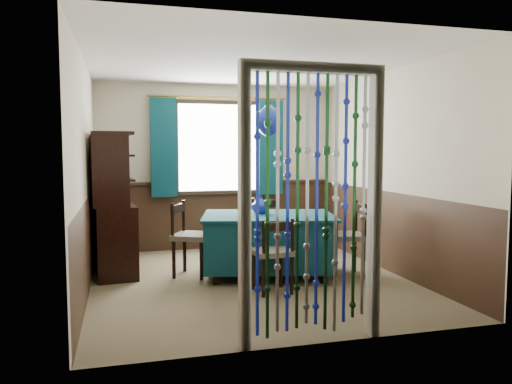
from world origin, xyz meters
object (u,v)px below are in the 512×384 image
object	(u,v)px
chair_right	(348,237)
vase_sideboard	(117,194)
chair_near	(274,253)
chair_left	(190,237)
vase_table	(260,205)
bowl_shelf	(116,176)
sideboard	(112,224)
pendant_lamp	(269,121)
chair_far	(267,229)
dining_table	(268,240)

from	to	relation	value
chair_right	vase_sideboard	distance (m)	3.00
chair_near	chair_right	bearing A→B (deg)	18.73
vase_sideboard	chair_left	bearing A→B (deg)	-41.99
vase_table	bowl_shelf	distance (m)	1.78
sideboard	chair_right	bearing A→B (deg)	-25.58
bowl_shelf	vase_sideboard	size ratio (longest dim) A/B	1.35
pendant_lamp	vase_sideboard	distance (m)	2.23
chair_left	sideboard	distance (m)	1.04
pendant_lamp	vase_table	size ratio (longest dim) A/B	4.02
vase_sideboard	chair_far	bearing A→B (deg)	-11.32
pendant_lamp	vase_table	bearing A→B (deg)	115.10
dining_table	bowl_shelf	xyz separation A→B (m)	(-1.76, 0.54, 0.78)
chair_left	vase_sideboard	distance (m)	1.23
chair_far	sideboard	world-z (taller)	sideboard
chair_near	pendant_lamp	distance (m)	1.60
chair_left	dining_table	bearing A→B (deg)	101.71
chair_far	pendant_lamp	world-z (taller)	pendant_lamp
chair_left	chair_right	distance (m)	1.90
chair_right	chair_far	bearing A→B (deg)	50.30
chair_left	bowl_shelf	xyz separation A→B (m)	(-0.85, 0.28, 0.73)
sideboard	vase_table	world-z (taller)	sideboard
dining_table	vase_sideboard	distance (m)	2.09
pendant_lamp	vase_sideboard	bearing A→B (deg)	149.85
sideboard	vase_sideboard	distance (m)	0.45
chair_left	vase_table	bearing A→B (deg)	109.21
chair_left	vase_sideboard	world-z (taller)	vase_sideboard
chair_right	pendant_lamp	bearing A→B (deg)	84.89
dining_table	chair_near	distance (m)	0.73
chair_left	sideboard	size ratio (longest dim) A/B	0.52
chair_right	vase_sideboard	xyz separation A→B (m)	(-2.67, 1.27, 0.47)
dining_table	chair_right	bearing A→B (deg)	-1.92
sideboard	vase_table	bearing A→B (deg)	-24.70
bowl_shelf	vase_table	bearing A→B (deg)	-13.52
chair_right	vase_table	xyz separation A→B (m)	(-0.98, 0.39, 0.37)
vase_sideboard	dining_table	bearing A→B (deg)	-30.15
chair_near	chair_left	world-z (taller)	chair_left
chair_left	bowl_shelf	world-z (taller)	bowl_shelf
sideboard	vase_table	distance (m)	1.87
dining_table	vase_sideboard	size ratio (longest dim) A/B	10.35
pendant_lamp	sideboard	bearing A→B (deg)	157.81
chair_right	bowl_shelf	world-z (taller)	bowl_shelf
chair_left	pendant_lamp	size ratio (longest dim) A/B	1.09
chair_near	chair_right	xyz separation A→B (m)	(1.07, 0.46, 0.05)
dining_table	bowl_shelf	distance (m)	1.99
sideboard	bowl_shelf	size ratio (longest dim) A/B	7.51
chair_left	chair_right	xyz separation A→B (m)	(1.83, -0.51, 0.00)
chair_left	bowl_shelf	bearing A→B (deg)	-81.02
pendant_lamp	bowl_shelf	bearing A→B (deg)	162.89
chair_near	vase_sideboard	xyz separation A→B (m)	(-1.60, 1.73, 0.52)
vase_table	chair_near	bearing A→B (deg)	-96.09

